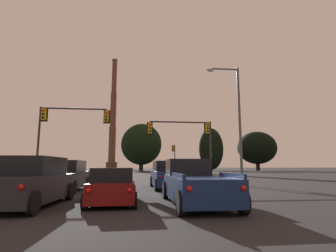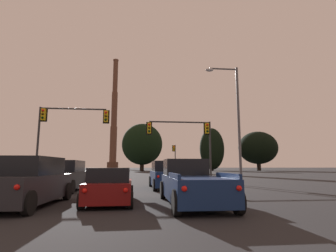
{
  "view_description": "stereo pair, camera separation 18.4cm",
  "coord_description": "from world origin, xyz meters",
  "px_view_note": "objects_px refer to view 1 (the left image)",
  "views": [
    {
      "loc": [
        1.11,
        -0.14,
        1.49
      ],
      "look_at": [
        5.11,
        34.95,
        6.95
      ],
      "focal_mm": 28.0,
      "sensor_mm": 36.0,
      "label": 1
    },
    {
      "loc": [
        1.29,
        -0.16,
        1.49
      ],
      "look_at": [
        5.11,
        34.95,
        6.95
      ],
      "focal_mm": 28.0,
      "sensor_mm": 36.0,
      "label": 2
    }
  ],
  "objects_px": {
    "suv_left_lane_second": "(31,182)",
    "pickup_truck_right_lane_second": "(194,184)",
    "hatchback_center_lane_second": "(113,187)",
    "traffic_light_overhead_right": "(189,135)",
    "traffic_light_overhead_left": "(63,125)",
    "suv_left_lane_front": "(66,176)",
    "street_lamp": "(235,113)",
    "suv_right_lane_front": "(167,175)",
    "traffic_light_far_right": "(174,155)",
    "smokestack": "(113,125)"
  },
  "relations": [
    {
      "from": "suv_left_lane_second",
      "to": "pickup_truck_right_lane_second",
      "type": "bearing_deg",
      "value": 1.79
    },
    {
      "from": "hatchback_center_lane_second",
      "to": "traffic_light_overhead_right",
      "type": "height_order",
      "value": "traffic_light_overhead_right"
    },
    {
      "from": "traffic_light_overhead_left",
      "to": "suv_left_lane_front",
      "type": "bearing_deg",
      "value": -71.23
    },
    {
      "from": "street_lamp",
      "to": "suv_right_lane_front",
      "type": "bearing_deg",
      "value": -170.12
    },
    {
      "from": "traffic_light_far_right",
      "to": "traffic_light_overhead_left",
      "type": "bearing_deg",
      "value": -116.32
    },
    {
      "from": "suv_left_lane_second",
      "to": "suv_right_lane_front",
      "type": "distance_m",
      "value": 9.68
    },
    {
      "from": "traffic_light_overhead_left",
      "to": "traffic_light_far_right",
      "type": "height_order",
      "value": "traffic_light_overhead_left"
    },
    {
      "from": "street_lamp",
      "to": "pickup_truck_right_lane_second",
      "type": "bearing_deg",
      "value": -121.03
    },
    {
      "from": "smokestack",
      "to": "pickup_truck_right_lane_second",
      "type": "bearing_deg",
      "value": -83.09
    },
    {
      "from": "traffic_light_overhead_left",
      "to": "smokestack",
      "type": "xyz_separation_m",
      "value": [
        -8.07,
        127.43,
        20.11
      ]
    },
    {
      "from": "suv_left_lane_second",
      "to": "traffic_light_overhead_left",
      "type": "distance_m",
      "value": 14.04
    },
    {
      "from": "suv_right_lane_front",
      "to": "smokestack",
      "type": "distance_m",
      "value": 136.27
    },
    {
      "from": "suv_right_lane_front",
      "to": "pickup_truck_right_lane_second",
      "type": "distance_m",
      "value": 7.56
    },
    {
      "from": "suv_left_lane_front",
      "to": "traffic_light_overhead_left",
      "type": "relative_size",
      "value": 0.73
    },
    {
      "from": "suv_left_lane_second",
      "to": "traffic_light_overhead_right",
      "type": "bearing_deg",
      "value": 59.93
    },
    {
      "from": "suv_right_lane_front",
      "to": "hatchback_center_lane_second",
      "type": "xyz_separation_m",
      "value": [
        -3.03,
        -7.05,
        -0.23
      ]
    },
    {
      "from": "suv_right_lane_front",
      "to": "smokestack",
      "type": "bearing_deg",
      "value": 95.71
    },
    {
      "from": "traffic_light_overhead_right",
      "to": "street_lamp",
      "type": "relative_size",
      "value": 0.7
    },
    {
      "from": "suv_left_lane_second",
      "to": "suv_right_lane_front",
      "type": "relative_size",
      "value": 1.0
    },
    {
      "from": "suv_left_lane_second",
      "to": "traffic_light_overhead_right",
      "type": "xyz_separation_m",
      "value": [
        8.98,
        14.33,
        3.64
      ]
    },
    {
      "from": "suv_left_lane_second",
      "to": "suv_left_lane_front",
      "type": "xyz_separation_m",
      "value": [
        -0.35,
        6.4,
        0.0
      ]
    },
    {
      "from": "traffic_light_overhead_left",
      "to": "pickup_truck_right_lane_second",
      "type": "bearing_deg",
      "value": -55.68
    },
    {
      "from": "suv_right_lane_front",
      "to": "suv_left_lane_second",
      "type": "bearing_deg",
      "value": -130.38
    },
    {
      "from": "suv_left_lane_front",
      "to": "traffic_light_far_right",
      "type": "xyz_separation_m",
      "value": [
        11.51,
        34.58,
        2.86
      ]
    },
    {
      "from": "traffic_light_overhead_right",
      "to": "traffic_light_far_right",
      "type": "distance_m",
      "value": 26.76
    },
    {
      "from": "suv_right_lane_front",
      "to": "traffic_light_overhead_left",
      "type": "xyz_separation_m",
      "value": [
        -8.71,
        5.58,
        4.26
      ]
    },
    {
      "from": "traffic_light_far_right",
      "to": "street_lamp",
      "type": "xyz_separation_m",
      "value": [
        0.29,
        -32.52,
        1.81
      ]
    },
    {
      "from": "pickup_truck_right_lane_second",
      "to": "traffic_light_far_right",
      "type": "bearing_deg",
      "value": 83.04
    },
    {
      "from": "pickup_truck_right_lane_second",
      "to": "street_lamp",
      "type": "bearing_deg",
      "value": 58.71
    },
    {
      "from": "hatchback_center_lane_second",
      "to": "traffic_light_overhead_left",
      "type": "height_order",
      "value": "traffic_light_overhead_left"
    },
    {
      "from": "suv_right_lane_front",
      "to": "traffic_light_far_right",
      "type": "relative_size",
      "value": 0.86
    },
    {
      "from": "traffic_light_far_right",
      "to": "street_lamp",
      "type": "distance_m",
      "value": 32.57
    },
    {
      "from": "traffic_light_overhead_left",
      "to": "street_lamp",
      "type": "xyz_separation_m",
      "value": [
        14.08,
        -4.65,
        0.41
      ]
    },
    {
      "from": "suv_right_lane_front",
      "to": "traffic_light_far_right",
      "type": "bearing_deg",
      "value": 79.88
    },
    {
      "from": "suv_right_lane_front",
      "to": "traffic_light_overhead_right",
      "type": "height_order",
      "value": "traffic_light_overhead_right"
    },
    {
      "from": "traffic_light_overhead_right",
      "to": "traffic_light_overhead_left",
      "type": "bearing_deg",
      "value": -174.05
    },
    {
      "from": "suv_left_lane_second",
      "to": "traffic_light_overhead_right",
      "type": "relative_size",
      "value": 0.77
    },
    {
      "from": "traffic_light_overhead_right",
      "to": "street_lamp",
      "type": "distance_m",
      "value": 6.44
    },
    {
      "from": "suv_left_lane_second",
      "to": "pickup_truck_right_lane_second",
      "type": "xyz_separation_m",
      "value": [
        6.34,
        -0.03,
        -0.09
      ]
    },
    {
      "from": "traffic_light_overhead_right",
      "to": "suv_left_lane_second",
      "type": "bearing_deg",
      "value": -122.09
    },
    {
      "from": "traffic_light_overhead_left",
      "to": "traffic_light_far_right",
      "type": "distance_m",
      "value": 31.13
    },
    {
      "from": "traffic_light_overhead_right",
      "to": "smokestack",
      "type": "bearing_deg",
      "value": 98.87
    },
    {
      "from": "suv_left_lane_second",
      "to": "street_lamp",
      "type": "xyz_separation_m",
      "value": [
        11.45,
        8.47,
        4.67
      ]
    },
    {
      "from": "hatchback_center_lane_second",
      "to": "traffic_light_overhead_left",
      "type": "distance_m",
      "value": 14.56
    },
    {
      "from": "street_lamp",
      "to": "smokestack",
      "type": "distance_m",
      "value": 135.37
    },
    {
      "from": "traffic_light_overhead_right",
      "to": "street_lamp",
      "type": "height_order",
      "value": "street_lamp"
    },
    {
      "from": "suv_left_lane_second",
      "to": "pickup_truck_right_lane_second",
      "type": "relative_size",
      "value": 0.9
    },
    {
      "from": "smokestack",
      "to": "suv_left_lane_second",
      "type": "bearing_deg",
      "value": -85.64
    },
    {
      "from": "traffic_light_overhead_right",
      "to": "street_lamp",
      "type": "bearing_deg",
      "value": -67.19
    },
    {
      "from": "pickup_truck_right_lane_second",
      "to": "traffic_light_overhead_right",
      "type": "xyz_separation_m",
      "value": [
        2.64,
        14.35,
        3.74
      ]
    }
  ]
}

